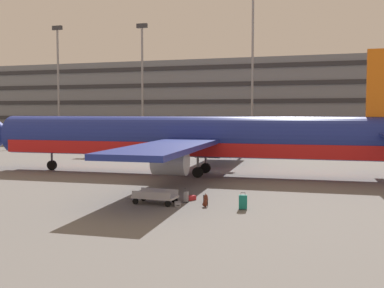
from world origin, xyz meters
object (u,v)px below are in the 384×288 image
object	(u,v)px
suitcase_orange	(243,202)
backpack_upright	(205,203)
backpack_large	(206,198)
airliner	(191,139)
suitcase_teal	(178,204)
baggage_cart	(155,197)
suitcase_small	(191,198)
suitcase_silver	(186,196)

from	to	relation	value
suitcase_orange	backpack_upright	world-z (taller)	suitcase_orange
backpack_upright	backpack_large	xyz separation A→B (m)	(-0.32, 1.29, 0.03)
airliner	suitcase_teal	xyz separation A→B (m)	(3.23, -12.91, -3.05)
baggage_cart	suitcase_small	bearing A→B (deg)	45.63
suitcase_silver	backpack_large	world-z (taller)	suitcase_silver
airliner	suitcase_silver	world-z (taller)	airliner
airliner	baggage_cart	distance (m)	13.09
airliner	suitcase_teal	world-z (taller)	airliner
backpack_upright	suitcase_silver	bearing A→B (deg)	145.47
airliner	suitcase_small	world-z (taller)	airliner
backpack_upright	baggage_cart	size ratio (longest dim) A/B	0.15
suitcase_orange	backpack_upright	distance (m)	2.23
suitcase_silver	baggage_cart	xyz separation A→B (m)	(-1.63, -1.00, 0.07)
backpack_large	suitcase_silver	bearing A→B (deg)	-167.17
airliner	baggage_cart	bearing A→B (deg)	-82.24
backpack_upright	suitcase_teal	bearing A→B (deg)	-173.07
suitcase_teal	suitcase_orange	bearing A→B (deg)	2.32
suitcase_small	backpack_large	size ratio (longest dim) A/B	1.33
suitcase_teal	suitcase_silver	bearing A→B (deg)	84.05
suitcase_silver	backpack_large	size ratio (longest dim) A/B	1.52
suitcase_orange	suitcase_small	bearing A→B (deg)	153.95
suitcase_small	suitcase_silver	bearing A→B (deg)	-94.45
backpack_upright	baggage_cart	world-z (taller)	baggage_cart
airliner	suitcase_silver	size ratio (longest dim) A/B	47.72
suitcase_small	baggage_cart	bearing A→B (deg)	-134.37
backpack_large	baggage_cart	xyz separation A→B (m)	(-2.80, -1.27, 0.18)
suitcase_silver	airliner	bearing A→B (deg)	106.02
baggage_cart	suitcase_teal	bearing A→B (deg)	-8.47
suitcase_silver	suitcase_small	size ratio (longest dim) A/B	1.14
suitcase_silver	suitcase_teal	size ratio (longest dim) A/B	1.02
suitcase_silver	suitcase_small	bearing A→B (deg)	85.55
suitcase_orange	backpack_large	size ratio (longest dim) A/B	1.76
airliner	suitcase_orange	xyz separation A→B (m)	(7.07, -12.75, -2.73)
baggage_cart	suitcase_orange	bearing A→B (deg)	-0.73
suitcase_small	backpack_upright	size ratio (longest dim) A/B	1.52
backpack_upright	backpack_large	size ratio (longest dim) A/B	0.87
suitcase_silver	suitcase_teal	distance (m)	1.25
airliner	suitcase_teal	size ratio (longest dim) A/B	48.69
baggage_cart	backpack_upright	bearing A→B (deg)	-0.49
suitcase_teal	baggage_cart	distance (m)	1.55
suitcase_small	baggage_cart	size ratio (longest dim) A/B	0.22
baggage_cart	suitcase_silver	bearing A→B (deg)	31.55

